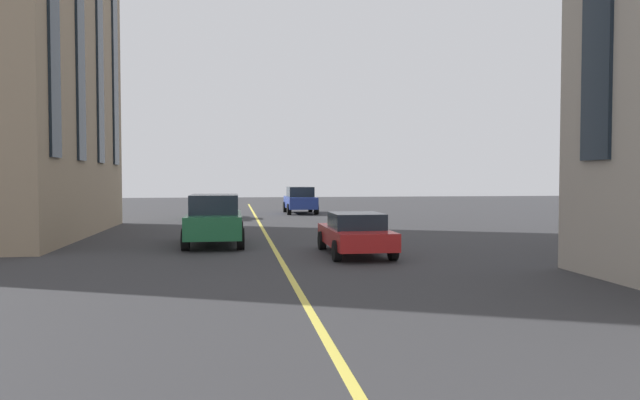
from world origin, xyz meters
The scene contains 5 objects.
lane_centre_line centered at (20.00, 0.00, 0.00)m, with size 80.00×0.16×0.01m.
car_green_oncoming centered at (40.57, 2.71, 0.70)m, with size 4.40×1.95×1.37m.
car_green_parked_b centered at (26.08, 2.11, 0.97)m, with size 4.70×2.14×1.88m.
car_red_trailing centered at (22.64, -2.50, 0.70)m, with size 4.40×1.95×1.37m.
car_blue_far centered at (44.80, -3.25, 0.97)m, with size 4.70×2.14×1.88m.
Camera 1 is at (4.53, 1.39, 2.48)m, focal length 32.13 mm.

